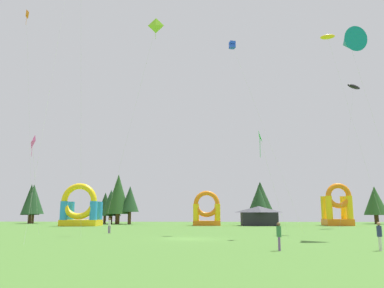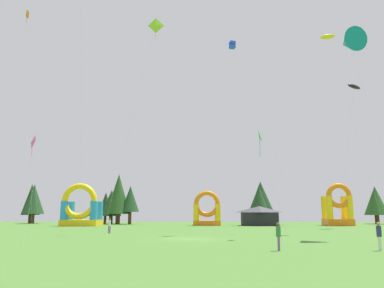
# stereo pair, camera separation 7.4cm
# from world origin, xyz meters

# --- Properties ---
(ground_plane) EXTENTS (120.00, 120.00, 0.00)m
(ground_plane) POSITION_xyz_m (0.00, 0.00, 0.00)
(ground_plane) COLOR #47752D
(kite_black_parafoil) EXTENTS (6.60, 5.47, 22.34)m
(kite_black_parafoil) POSITION_xyz_m (24.76, 24.56, 21.79)
(kite_black_parafoil) COLOR black
(kite_black_parafoil) RESTS_ON ground_plane
(kite_orange_diamond) EXTENTS (0.88, 6.55, 27.82)m
(kite_orange_diamond) POSITION_xyz_m (-21.55, 10.23, 26.87)
(kite_orange_diamond) COLOR orange
(kite_orange_diamond) RESTS_ON ground_plane
(kite_lime_diamond) EXTENTS (7.79, 6.86, 24.51)m
(kite_lime_diamond) POSITION_xyz_m (-4.30, 7.11, 23.70)
(kite_lime_diamond) COLOR #8CD826
(kite_lime_diamond) RESTS_ON ground_plane
(kite_blue_box) EXTENTS (8.09, 2.51, 21.89)m
(kite_blue_box) POSITION_xyz_m (4.70, 7.70, 21.37)
(kite_blue_box) COLOR blue
(kite_blue_box) RESTS_ON ground_plane
(kite_teal_delta) EXTENTS (6.02, 2.94, 19.89)m
(kite_teal_delta) POSITION_xyz_m (15.56, 1.15, 18.56)
(kite_teal_delta) COLOR #0C7F7A
(kite_teal_delta) RESTS_ON ground_plane
(kite_yellow_parafoil) EXTENTS (6.61, 2.15, 23.71)m
(kite_yellow_parafoil) POSITION_xyz_m (16.34, 9.67, 23.13)
(kite_yellow_parafoil) COLOR yellow
(kite_yellow_parafoil) RESTS_ON ground_plane
(kite_green_diamond) EXTENTS (2.80, 2.05, 9.42)m
(kite_green_diamond) POSITION_xyz_m (6.44, 0.07, 8.90)
(kite_green_diamond) COLOR green
(kite_green_diamond) RESTS_ON ground_plane
(kite_pink_diamond) EXTENTS (0.97, 3.31, 9.88)m
(kite_pink_diamond) POSITION_xyz_m (-16.22, 3.26, 9.30)
(kite_pink_diamond) COLOR #EA599E
(kite_pink_diamond) RESTS_ON ground_plane
(person_near_camera) EXTENTS (0.29, 0.29, 1.67)m
(person_near_camera) POSITION_xyz_m (6.06, -10.36, 0.99)
(person_near_camera) COLOR #724C8C
(person_near_camera) RESTS_ON ground_plane
(person_far_side) EXTENTS (0.39, 0.39, 1.64)m
(person_far_side) POSITION_xyz_m (-9.25, 8.49, 0.97)
(person_far_side) COLOR #724C8C
(person_far_side) RESTS_ON ground_plane
(person_left_edge) EXTENTS (0.29, 0.29, 1.69)m
(person_left_edge) POSITION_xyz_m (12.14, -10.04, 1.01)
(person_left_edge) COLOR silver
(person_left_edge) RESTS_ON ground_plane
(inflatable_red_slide) EXTENTS (4.53, 3.95, 7.23)m
(inflatable_red_slide) POSITION_xyz_m (23.99, 33.85, 2.77)
(inflatable_red_slide) COLOR orange
(inflatable_red_slide) RESTS_ON ground_plane
(inflatable_orange_dome) EXTENTS (6.28, 4.44, 7.12)m
(inflatable_orange_dome) POSITION_xyz_m (-20.07, 30.50, 2.53)
(inflatable_orange_dome) COLOR yellow
(inflatable_orange_dome) RESTS_ON ground_plane
(inflatable_blue_arch) EXTENTS (4.71, 3.50, 5.97)m
(inflatable_blue_arch) POSITION_xyz_m (1.34, 33.55, 2.22)
(inflatable_blue_arch) COLOR orange
(inflatable_blue_arch) RESTS_ON ground_plane
(festival_tent) EXTENTS (5.99, 4.24, 3.32)m
(festival_tent) POSITION_xyz_m (10.35, 33.23, 1.66)
(festival_tent) COLOR black
(festival_tent) RESTS_ON ground_plane
(tree_row_0) EXTENTS (3.74, 3.74, 8.12)m
(tree_row_0) POSITION_xyz_m (-35.59, 44.78, 4.90)
(tree_row_0) COLOR #4C331E
(tree_row_0) RESTS_ON ground_plane
(tree_row_1) EXTENTS (4.52, 4.52, 8.05)m
(tree_row_1) POSITION_xyz_m (-34.99, 44.59, 4.94)
(tree_row_1) COLOR #4C331E
(tree_row_1) RESTS_ON ground_plane
(tree_row_2) EXTENTS (2.93, 2.93, 6.30)m
(tree_row_2) POSITION_xyz_m (-19.56, 44.00, 4.15)
(tree_row_2) COLOR #4C331E
(tree_row_2) RESTS_ON ground_plane
(tree_row_3) EXTENTS (4.13, 4.13, 6.77)m
(tree_row_3) POSITION_xyz_m (-18.06, 42.81, 4.14)
(tree_row_3) COLOR #4C331E
(tree_row_3) RESTS_ON ground_plane
(tree_row_4) EXTENTS (4.67, 4.67, 9.70)m
(tree_row_4) POSITION_xyz_m (-16.12, 40.57, 5.79)
(tree_row_4) COLOR #4C331E
(tree_row_4) RESTS_ON ground_plane
(tree_row_5) EXTENTS (3.55, 3.55, 7.35)m
(tree_row_5) POSITION_xyz_m (-13.69, 40.27, 4.79)
(tree_row_5) COLOR #4C331E
(tree_row_5) RESTS_ON ground_plane
(tree_row_6) EXTENTS (3.58, 3.58, 7.50)m
(tree_row_6) POSITION_xyz_m (11.32, 40.40, 4.81)
(tree_row_6) COLOR #4C331E
(tree_row_6) RESTS_ON ground_plane
(tree_row_7) EXTENTS (5.33, 5.33, 8.52)m
(tree_row_7) POSITION_xyz_m (12.30, 45.42, 5.25)
(tree_row_7) COLOR #4C331E
(tree_row_7) RESTS_ON ground_plane
(tree_row_8) EXTENTS (4.59, 4.59, 7.41)m
(tree_row_8) POSITION_xyz_m (34.83, 44.19, 4.54)
(tree_row_8) COLOR #4C331E
(tree_row_8) RESTS_ON ground_plane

